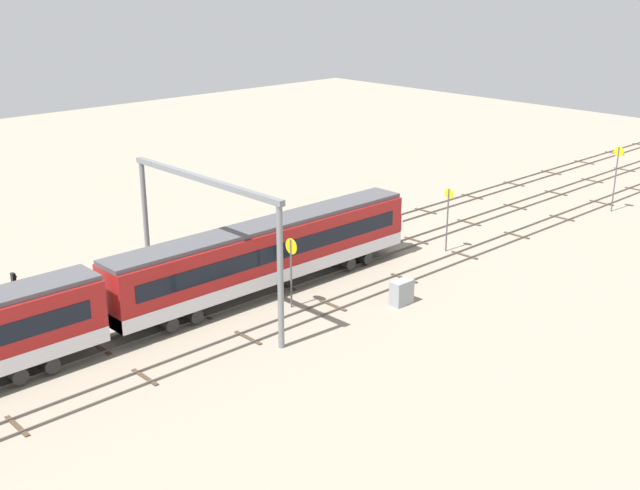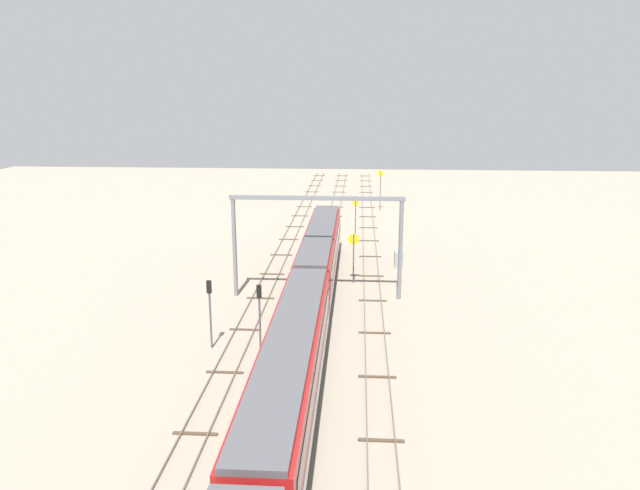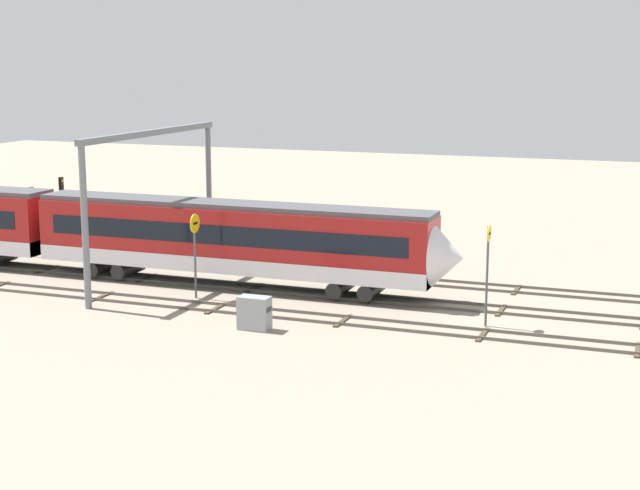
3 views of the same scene
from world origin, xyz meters
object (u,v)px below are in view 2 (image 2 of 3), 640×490
(signal_light_trackside_departure, at_px, (210,304))
(relay_cabinet, at_px, (399,259))
(speed_sign_far_trackside, at_px, (355,215))
(signal_light_trackside_approach, at_px, (259,307))
(overhead_gantry, at_px, (317,225))
(speed_sign_near_foreground, at_px, (354,250))
(train, at_px, (292,367))
(speed_sign_mid_trackside, at_px, (380,185))

(signal_light_trackside_departure, bearing_deg, relay_cabinet, -34.27)
(speed_sign_far_trackside, relative_size, relay_cabinet, 3.08)
(signal_light_trackside_approach, bearing_deg, overhead_gantry, -16.03)
(speed_sign_far_trackside, relative_size, signal_light_trackside_approach, 1.08)
(speed_sign_near_foreground, relative_size, signal_light_trackside_approach, 1.01)
(signal_light_trackside_approach, bearing_deg, signal_light_trackside_departure, 91.02)
(train, relative_size, signal_light_trackside_approach, 16.07)
(speed_sign_far_trackside, bearing_deg, signal_light_trackside_approach, 168.59)
(train, relative_size, overhead_gantry, 5.07)
(train, height_order, speed_sign_near_foreground, train)
(speed_sign_near_foreground, relative_size, speed_sign_mid_trackside, 0.79)
(speed_sign_far_trackside, bearing_deg, relay_cabinet, -156.63)
(speed_sign_far_trackside, distance_m, signal_light_trackside_departure, 33.01)
(signal_light_trackside_departure, relative_size, relay_cabinet, 3.00)
(speed_sign_mid_trackside, relative_size, speed_sign_far_trackside, 1.18)
(speed_sign_mid_trackside, bearing_deg, signal_light_trackside_approach, 169.01)
(speed_sign_near_foreground, height_order, speed_sign_far_trackside, speed_sign_far_trackside)
(train, bearing_deg, speed_sign_far_trackside, -4.58)
(speed_sign_mid_trackside, height_order, speed_sign_far_trackside, speed_sign_mid_trackside)
(speed_sign_far_trackside, distance_m, relay_cabinet, 11.69)
(train, relative_size, speed_sign_near_foreground, 15.90)
(train, distance_m, speed_sign_mid_trackside, 59.80)
(speed_sign_far_trackside, bearing_deg, overhead_gantry, 171.15)
(speed_sign_far_trackside, relative_size, signal_light_trackside_departure, 1.03)
(speed_sign_far_trackside, distance_m, signal_light_trackside_approach, 32.10)
(speed_sign_mid_trackside, relative_size, signal_light_trackside_approach, 1.28)
(signal_light_trackside_departure, bearing_deg, signal_light_trackside_approach, -88.98)
(train, height_order, relay_cabinet, train)
(speed_sign_mid_trackside, bearing_deg, relay_cabinet, -178.19)
(train, relative_size, signal_light_trackside_departure, 15.20)
(speed_sign_far_trackside, height_order, signal_light_trackside_departure, speed_sign_far_trackside)
(speed_sign_near_foreground, bearing_deg, signal_light_trackside_departure, 147.73)
(speed_sign_mid_trackside, distance_m, signal_light_trackside_approach, 52.14)
(train, relative_size, relay_cabinet, 45.65)
(speed_sign_near_foreground, distance_m, signal_light_trackside_departure, 18.24)
(train, xyz_separation_m, relay_cabinet, (29.18, -7.71, -1.83))
(speed_sign_near_foreground, bearing_deg, train, 172.44)
(speed_sign_far_trackside, xyz_separation_m, signal_light_trackside_approach, (-31.46, 6.35, -0.15))
(speed_sign_mid_trackside, distance_m, speed_sign_far_trackside, 20.05)
(train, bearing_deg, signal_light_trackside_departure, 39.04)
(overhead_gantry, xyz_separation_m, speed_sign_mid_trackside, (40.14, -6.77, -2.61))
(relay_cabinet, bearing_deg, signal_light_trackside_approach, 152.55)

